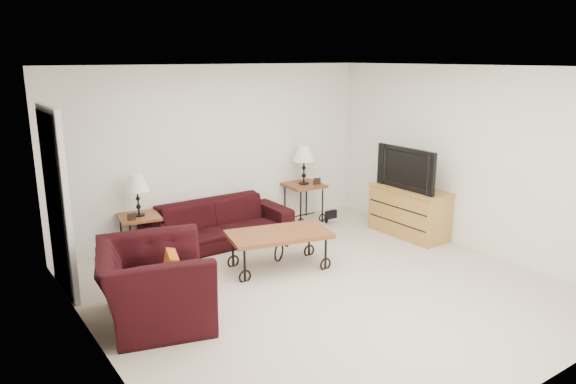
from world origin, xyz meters
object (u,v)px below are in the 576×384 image
(coffee_table, at_px, (279,250))
(armchair, at_px, (154,284))
(backpack, at_px, (327,211))
(side_table_right, at_px, (304,202))
(television, at_px, (410,168))
(lamp_right, at_px, (304,165))
(side_table_left, at_px, (141,236))
(tv_stand, at_px, (409,212))
(lamp_left, at_px, (138,195))
(sofa, at_px, (219,223))

(coffee_table, relative_size, armchair, 1.03)
(coffee_table, bearing_deg, backpack, 33.65)
(side_table_right, xyz_separation_m, television, (0.86, -1.45, 0.72))
(backpack, bearing_deg, lamp_right, 103.56)
(armchair, bearing_deg, side_table_left, 0.48)
(lamp_right, xyz_separation_m, armchair, (-3.23, -1.84, -0.54))
(coffee_table, distance_m, tv_stand, 2.31)
(side_table_right, xyz_separation_m, tv_stand, (0.88, -1.45, 0.05))
(lamp_left, height_order, lamp_right, lamp_right)
(sofa, bearing_deg, armchair, -133.75)
(sofa, distance_m, side_table_right, 1.65)
(television, xyz_separation_m, backpack, (-0.62, 1.15, -0.82))
(coffee_table, xyz_separation_m, armchair, (-1.80, -0.43, 0.16))
(lamp_left, bearing_deg, side_table_right, 0.00)
(tv_stand, height_order, television, television)
(lamp_right, relative_size, armchair, 0.51)
(armchair, height_order, tv_stand, armchair)
(side_table_left, distance_m, backpack, 2.97)
(backpack, bearing_deg, lamp_left, 149.71)
(sofa, relative_size, tv_stand, 1.74)
(sofa, bearing_deg, coffee_table, -80.55)
(side_table_right, xyz_separation_m, backpack, (0.24, -0.30, -0.11))
(side_table_right, height_order, lamp_left, lamp_left)
(side_table_left, bearing_deg, lamp_right, 0.00)
(side_table_right, xyz_separation_m, lamp_left, (-2.71, 0.00, 0.53))
(tv_stand, distance_m, television, 0.67)
(side_table_right, height_order, backpack, side_table_right)
(lamp_left, height_order, television, television)
(coffee_table, height_order, armchair, armchair)
(television, relative_size, backpack, 2.62)
(tv_stand, distance_m, backpack, 1.33)
(lamp_left, distance_m, television, 3.86)
(sofa, relative_size, backpack, 5.09)
(sofa, xyz_separation_m, backpack, (1.87, -0.12, -0.10))
(side_table_right, distance_m, backpack, 0.40)
(backpack, bearing_deg, side_table_left, 149.71)
(lamp_right, height_order, television, television)
(tv_stand, bearing_deg, armchair, -174.58)
(side_table_right, bearing_deg, lamp_right, 0.00)
(coffee_table, distance_m, backpack, 2.00)
(tv_stand, bearing_deg, television, 180.00)
(sofa, bearing_deg, backpack, -3.72)
(coffee_table, xyz_separation_m, tv_stand, (2.31, -0.04, 0.12))
(side_table_right, relative_size, backpack, 1.52)
(side_table_left, height_order, armchair, armchair)
(television, bearing_deg, backpack, -151.67)
(coffee_table, xyz_separation_m, backpack, (1.67, 1.11, -0.03))
(side_table_right, height_order, armchair, armchair)
(coffee_table, relative_size, tv_stand, 1.05)
(lamp_left, xyz_separation_m, backpack, (2.95, -0.30, -0.64))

